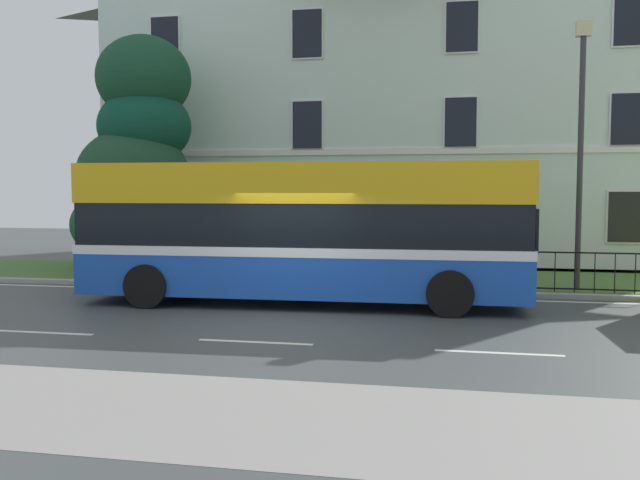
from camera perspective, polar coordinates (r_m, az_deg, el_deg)
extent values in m
cube|color=#414647|center=(13.70, -3.13, -6.83)|extent=(60.00, 56.00, 0.06)
cube|color=silver|center=(17.20, -0.08, -4.44)|extent=(54.00, 0.14, 0.01)
cube|color=silver|center=(13.67, -21.71, -7.01)|extent=(2.00, 0.12, 0.01)
cube|color=silver|center=(11.99, -5.30, -8.27)|extent=(2.00, 0.12, 0.01)
cube|color=silver|center=(11.53, 14.37, -8.90)|extent=(2.00, 0.12, 0.01)
cube|color=#9E9E99|center=(17.64, 0.23, -4.03)|extent=(57.00, 0.24, 0.12)
cube|color=#486B31|center=(19.94, 1.53, -3.08)|extent=(57.00, 4.47, 0.12)
cube|color=gray|center=(8.63, -12.55, -13.35)|extent=(57.00, 3.00, 0.01)
cube|color=silver|center=(27.12, 6.13, 9.05)|extent=(19.66, 8.71, 9.52)
cube|color=white|center=(22.69, 5.09, 7.20)|extent=(19.66, 0.06, 0.20)
cube|color=#2D333D|center=(22.69, 5.04, 0.74)|extent=(1.10, 0.06, 2.20)
cube|color=white|center=(24.59, -12.30, 2.12)|extent=(1.07, 0.04, 1.63)
cube|color=black|center=(24.57, -12.32, 2.12)|extent=(0.97, 0.03, 1.53)
cube|color=white|center=(23.06, -1.03, 2.09)|extent=(1.07, 0.04, 1.63)
cube|color=black|center=(23.05, -1.04, 2.08)|extent=(0.97, 0.03, 1.53)
cube|color=white|center=(22.53, 11.28, 1.95)|extent=(1.07, 0.04, 1.63)
cube|color=black|center=(22.51, 11.28, 1.95)|extent=(0.97, 0.03, 1.53)
cube|color=white|center=(23.05, 23.60, 1.73)|extent=(1.07, 0.04, 1.63)
cube|color=black|center=(23.03, 23.61, 1.73)|extent=(0.97, 0.03, 1.53)
cube|color=white|center=(24.66, -12.41, 8.94)|extent=(1.07, 0.04, 1.63)
cube|color=black|center=(24.65, -12.43, 8.94)|extent=(0.97, 0.03, 1.53)
cube|color=white|center=(23.14, -1.04, 9.36)|extent=(1.07, 0.04, 1.63)
cube|color=black|center=(23.12, -1.05, 9.36)|extent=(0.97, 0.03, 1.53)
cube|color=white|center=(22.61, 11.39, 9.40)|extent=(1.07, 0.04, 1.63)
cube|color=black|center=(22.59, 11.39, 9.40)|extent=(0.97, 0.03, 1.53)
cube|color=white|center=(23.13, 23.81, 9.00)|extent=(1.07, 0.04, 1.63)
cube|color=black|center=(23.11, 23.82, 9.01)|extent=(0.97, 0.03, 1.53)
cube|color=white|center=(25.08, -12.52, 15.63)|extent=(1.07, 0.04, 1.63)
cube|color=black|center=(25.06, -12.54, 15.64)|extent=(0.97, 0.03, 1.53)
cube|color=white|center=(23.58, -1.05, 16.47)|extent=(1.07, 0.04, 1.63)
cube|color=black|center=(23.56, -1.06, 16.48)|extent=(0.97, 0.03, 1.53)
cube|color=white|center=(23.06, 11.50, 16.66)|extent=(1.07, 0.04, 1.63)
cube|color=black|center=(23.04, 11.50, 16.68)|extent=(0.97, 0.03, 1.53)
cube|color=white|center=(23.57, 24.03, 16.11)|extent=(1.07, 0.04, 1.63)
cube|color=black|center=(23.55, 24.05, 16.12)|extent=(0.97, 0.03, 1.53)
cube|color=black|center=(17.66, 3.21, -0.73)|extent=(13.97, 0.04, 0.04)
cube|color=black|center=(17.75, 3.20, -3.53)|extent=(13.97, 0.04, 0.04)
cylinder|color=black|center=(19.92, -17.11, -1.72)|extent=(0.02, 0.02, 0.95)
cylinder|color=black|center=(19.71, -15.96, -1.76)|extent=(0.02, 0.02, 0.95)
cylinder|color=black|center=(19.51, -14.78, -1.79)|extent=(0.02, 0.02, 0.95)
cylinder|color=black|center=(19.32, -13.58, -1.83)|extent=(0.02, 0.02, 0.95)
cylinder|color=black|center=(19.13, -12.36, -1.87)|extent=(0.02, 0.02, 0.95)
cylinder|color=black|center=(18.96, -11.11, -1.91)|extent=(0.02, 0.02, 0.95)
cylinder|color=black|center=(18.79, -9.84, -1.94)|extent=(0.02, 0.02, 0.95)
cylinder|color=black|center=(18.63, -8.54, -1.98)|extent=(0.02, 0.02, 0.95)
cylinder|color=black|center=(18.48, -7.23, -2.02)|extent=(0.02, 0.02, 0.95)
cylinder|color=black|center=(18.34, -5.89, -2.05)|extent=(0.02, 0.02, 0.95)
cylinder|color=black|center=(18.22, -4.54, -2.09)|extent=(0.02, 0.02, 0.95)
cylinder|color=black|center=(18.10, -3.17, -2.12)|extent=(0.02, 0.02, 0.95)
cylinder|color=black|center=(17.99, -1.78, -2.15)|extent=(0.02, 0.02, 0.95)
cylinder|color=black|center=(17.90, -0.37, -2.19)|extent=(0.02, 0.02, 0.95)
cylinder|color=black|center=(17.81, 1.05, -2.22)|extent=(0.02, 0.02, 0.95)
cylinder|color=black|center=(17.74, 2.49, -2.25)|extent=(0.02, 0.02, 0.95)
cylinder|color=black|center=(17.67, 3.93, -2.28)|extent=(0.02, 0.02, 0.95)
cylinder|color=black|center=(17.62, 5.39, -2.31)|extent=(0.02, 0.02, 0.95)
cylinder|color=black|center=(17.58, 6.85, -2.33)|extent=(0.02, 0.02, 0.95)
cylinder|color=black|center=(17.55, 8.32, -2.36)|extent=(0.02, 0.02, 0.95)
cylinder|color=black|center=(17.53, 9.79, -2.38)|extent=(0.02, 0.02, 0.95)
cylinder|color=black|center=(17.53, 11.26, -2.40)|extent=(0.02, 0.02, 0.95)
cylinder|color=black|center=(17.53, 12.74, -2.43)|extent=(0.02, 0.02, 0.95)
cylinder|color=black|center=(17.55, 14.21, -2.44)|extent=(0.02, 0.02, 0.95)
cylinder|color=black|center=(17.58, 15.68, -2.46)|extent=(0.02, 0.02, 0.95)
cylinder|color=black|center=(17.62, 17.14, -2.48)|extent=(0.02, 0.02, 0.95)
cylinder|color=black|center=(17.67, 18.60, -2.49)|extent=(0.02, 0.02, 0.95)
cylinder|color=black|center=(17.73, 20.04, -2.50)|extent=(0.02, 0.02, 0.95)
cylinder|color=black|center=(17.81, 21.48, -2.51)|extent=(0.02, 0.02, 0.95)
cylinder|color=black|center=(17.89, 22.90, -2.52)|extent=(0.02, 0.02, 0.95)
cylinder|color=black|center=(17.99, 24.31, -2.53)|extent=(0.02, 0.02, 0.95)
cylinder|color=#423328|center=(22.44, -14.48, 0.26)|extent=(0.43, 0.43, 1.95)
ellipsoid|color=#1B472B|center=(22.42, -15.16, 1.24)|extent=(3.61, 3.61, 2.39)
ellipsoid|color=#1C4029|center=(22.23, -14.96, 5.10)|extent=(3.40, 3.40, 2.90)
ellipsoid|color=#0F412F|center=(22.44, -14.11, 8.95)|extent=(2.85, 2.85, 2.31)
ellipsoid|color=#17432C|center=(22.82, -14.17, 12.68)|extent=(2.90, 2.90, 2.61)
cube|color=#1A4BB4|center=(15.81, -1.34, -2.37)|extent=(9.89, 2.82, 1.04)
cube|color=white|center=(15.76, -1.34, -0.64)|extent=(9.91, 2.84, 0.20)
cube|color=black|center=(15.72, -1.35, 1.29)|extent=(9.81, 2.78, 0.98)
cube|color=gold|center=(15.70, -1.35, 4.65)|extent=(9.89, 2.82, 0.87)
cube|color=black|center=(15.56, 16.78, 0.90)|extent=(0.12, 2.13, 0.90)
cube|color=black|center=(15.54, 16.85, 4.32)|extent=(0.11, 1.82, 0.55)
cylinder|color=silver|center=(16.48, 16.34, -3.32)|extent=(0.05, 0.20, 0.20)
cylinder|color=silver|center=(14.88, 17.06, -4.13)|extent=(0.05, 0.20, 0.20)
cylinder|color=black|center=(16.77, 10.43, -3.09)|extent=(0.97, 0.33, 0.96)
cylinder|color=black|center=(14.36, 10.55, -4.32)|extent=(0.97, 0.33, 0.96)
cylinder|color=black|center=(17.89, -10.84, -2.64)|extent=(0.97, 0.33, 0.96)
cylinder|color=black|center=(15.65, -13.96, -3.66)|extent=(0.97, 0.33, 0.96)
cylinder|color=#333338|center=(18.38, 20.43, 5.83)|extent=(0.14, 0.14, 6.15)
cube|color=beige|center=(18.77, 20.70, 15.80)|extent=(0.36, 0.24, 0.36)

